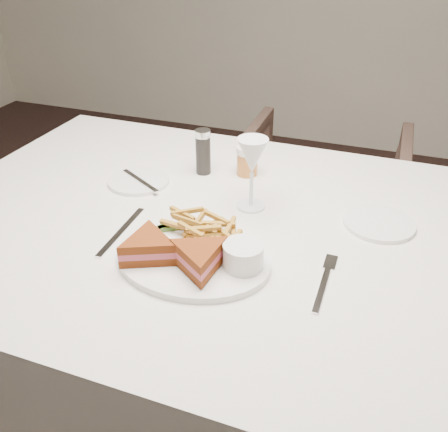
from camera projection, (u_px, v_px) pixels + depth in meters
table at (230, 342)px, 1.33m from camera, size 1.49×1.00×0.75m
chair_far at (318, 197)px, 2.09m from camera, size 0.67×0.63×0.68m
table_setting at (211, 223)px, 1.07m from camera, size 0.77×0.61×0.18m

